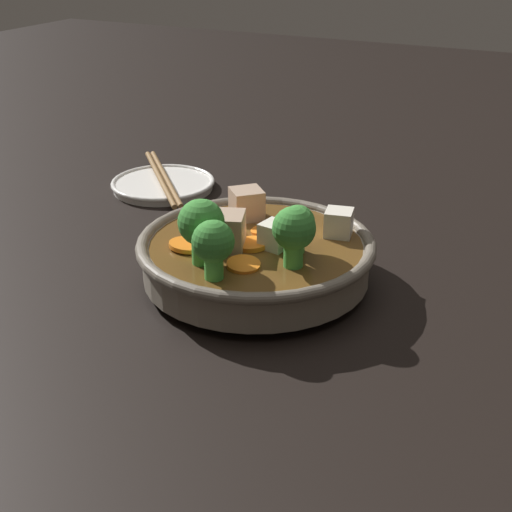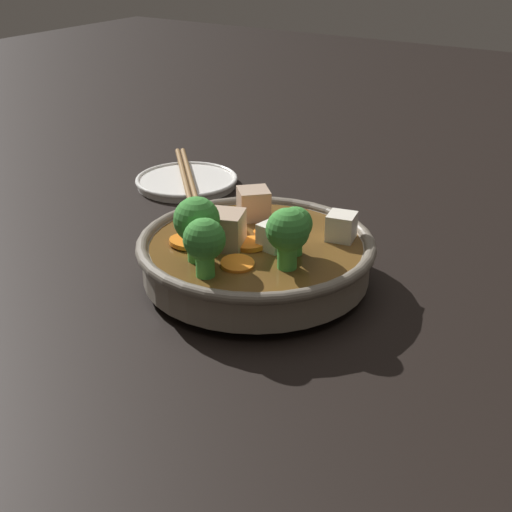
# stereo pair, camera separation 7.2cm
# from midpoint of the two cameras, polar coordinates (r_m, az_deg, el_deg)

# --- Properties ---
(ground_plane) EXTENTS (3.00, 3.00, 0.00)m
(ground_plane) POSITION_cam_midpoint_polar(r_m,az_deg,el_deg) (0.73, -2.81, -2.28)
(ground_plane) COLOR black
(stirfry_bowl) EXTENTS (0.24, 0.24, 0.11)m
(stirfry_bowl) POSITION_cam_midpoint_polar(r_m,az_deg,el_deg) (0.72, -2.95, 0.20)
(stirfry_bowl) COLOR slate
(stirfry_bowl) RESTS_ON ground_plane
(side_saucer) EXTENTS (0.14, 0.14, 0.01)m
(side_saucer) POSITION_cam_midpoint_polar(r_m,az_deg,el_deg) (1.00, -9.52, 5.65)
(side_saucer) COLOR white
(side_saucer) RESTS_ON ground_plane
(chopsticks_pair) EXTENTS (0.17, 0.16, 0.01)m
(chopsticks_pair) POSITION_cam_midpoint_polar(r_m,az_deg,el_deg) (1.00, -9.55, 6.17)
(chopsticks_pair) COLOR olive
(chopsticks_pair) RESTS_ON side_saucer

